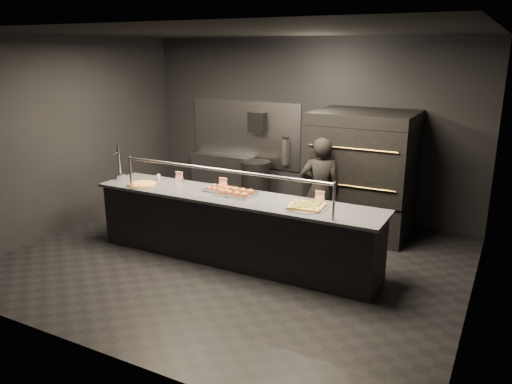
% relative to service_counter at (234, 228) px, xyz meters
% --- Properties ---
extents(room, '(6.04, 6.00, 3.00)m').
position_rel_service_counter_xyz_m(room, '(-0.02, 0.05, 1.03)').
color(room, black).
rests_on(room, ground).
extents(service_counter, '(4.10, 0.78, 1.37)m').
position_rel_service_counter_xyz_m(service_counter, '(0.00, 0.00, 0.00)').
color(service_counter, black).
rests_on(service_counter, ground).
extents(pizza_oven, '(1.50, 1.23, 1.91)m').
position_rel_service_counter_xyz_m(pizza_oven, '(1.20, 1.90, 0.50)').
color(pizza_oven, black).
rests_on(pizza_oven, ground).
extents(prep_shelf, '(1.20, 0.35, 0.90)m').
position_rel_service_counter_xyz_m(prep_shelf, '(-1.60, 2.32, -0.01)').
color(prep_shelf, '#99999E').
rests_on(prep_shelf, ground).
extents(towel_dispenser, '(0.30, 0.20, 0.35)m').
position_rel_service_counter_xyz_m(towel_dispenser, '(-0.90, 2.39, 1.09)').
color(towel_dispenser, black).
rests_on(towel_dispenser, room).
extents(fire_extinguisher, '(0.14, 0.14, 0.51)m').
position_rel_service_counter_xyz_m(fire_extinguisher, '(-0.35, 2.40, 0.60)').
color(fire_extinguisher, '#B2B2B7').
rests_on(fire_extinguisher, room).
extents(beer_tap, '(0.15, 0.22, 0.58)m').
position_rel_service_counter_xyz_m(beer_tap, '(-1.95, -0.04, 0.62)').
color(beer_tap, silver).
rests_on(beer_tap, service_counter).
extents(round_pizza, '(0.45, 0.45, 0.03)m').
position_rel_service_counter_xyz_m(round_pizza, '(-1.42, -0.15, 0.47)').
color(round_pizza, silver).
rests_on(round_pizza, service_counter).
extents(slider_tray_a, '(0.42, 0.32, 0.07)m').
position_rel_service_counter_xyz_m(slider_tray_a, '(-0.29, 0.13, 0.48)').
color(slider_tray_a, silver).
rests_on(slider_tray_a, service_counter).
extents(slider_tray_b, '(0.56, 0.45, 0.08)m').
position_rel_service_counter_xyz_m(slider_tray_b, '(0.00, 0.07, 0.49)').
color(slider_tray_b, silver).
rests_on(slider_tray_b, service_counter).
extents(square_pizza, '(0.53, 0.53, 0.05)m').
position_rel_service_counter_xyz_m(square_pizza, '(1.05, -0.01, 0.47)').
color(square_pizza, silver).
rests_on(square_pizza, service_counter).
extents(condiment_jar, '(0.14, 0.06, 0.09)m').
position_rel_service_counter_xyz_m(condiment_jar, '(-1.37, 0.18, 0.50)').
color(condiment_jar, silver).
rests_on(condiment_jar, service_counter).
extents(tent_cards, '(2.33, 0.04, 0.15)m').
position_rel_service_counter_xyz_m(tent_cards, '(-0.10, 0.28, 0.53)').
color(tent_cards, white).
rests_on(tent_cards, service_counter).
extents(trash_bin, '(0.53, 0.53, 0.88)m').
position_rel_service_counter_xyz_m(trash_bin, '(-0.81, 2.17, -0.02)').
color(trash_bin, black).
rests_on(trash_bin, ground).
extents(worker, '(0.69, 0.58, 1.60)m').
position_rel_service_counter_xyz_m(worker, '(0.79, 1.15, 0.34)').
color(worker, black).
rests_on(worker, ground).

